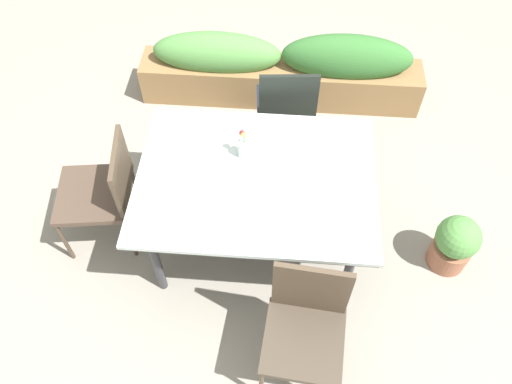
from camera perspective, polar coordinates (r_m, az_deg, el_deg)
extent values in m
plane|color=gray|center=(3.69, 0.21, -5.92)|extent=(12.00, 12.00, 0.00)
cube|color=silver|center=(3.13, 0.00, 1.52)|extent=(1.47, 1.11, 0.03)
cube|color=#333338|center=(3.15, 0.00, 1.23)|extent=(1.44, 1.09, 0.02)
cylinder|color=#333338|center=(3.28, -11.19, -7.54)|extent=(0.06, 0.06, 0.70)
cylinder|color=#333338|center=(3.23, 10.24, -9.01)|extent=(0.06, 0.06, 0.70)
cylinder|color=#333338|center=(3.74, -8.72, 3.64)|extent=(0.06, 0.06, 0.70)
cylinder|color=#333338|center=(3.69, 9.85, 2.53)|extent=(0.06, 0.06, 0.70)
cube|color=#1B1F2D|center=(3.91, 3.32, 9.69)|extent=(0.47, 0.47, 0.04)
cube|color=black|center=(3.60, 3.65, 10.18)|extent=(0.41, 0.07, 0.45)
cylinder|color=black|center=(4.21, 0.35, 9.12)|extent=(0.03, 0.03, 0.47)
cylinder|color=black|center=(4.24, 5.71, 9.13)|extent=(0.03, 0.03, 0.47)
cylinder|color=black|center=(3.94, 0.44, 5.15)|extent=(0.03, 0.03, 0.47)
cylinder|color=black|center=(3.97, 6.13, 5.18)|extent=(0.03, 0.03, 0.47)
cube|color=#463B2E|center=(2.90, 5.36, -16.36)|extent=(0.48, 0.48, 0.04)
cube|color=#4C3D2D|center=(2.78, 6.20, -10.78)|extent=(0.42, 0.07, 0.44)
cylinder|color=#4C3D2D|center=(3.20, 9.11, -14.93)|extent=(0.03, 0.03, 0.44)
cylinder|color=#4C3D2D|center=(3.19, 1.79, -13.99)|extent=(0.03, 0.03, 0.44)
cube|color=#4F3E31|center=(3.56, -17.76, -0.21)|extent=(0.54, 0.54, 0.04)
cube|color=#4C3D2D|center=(3.35, -14.92, 2.13)|extent=(0.09, 0.46, 0.40)
cylinder|color=#4C3D2D|center=(3.68, -20.67, -5.21)|extent=(0.03, 0.03, 0.43)
cylinder|color=#4C3D2D|center=(3.93, -19.66, 0.29)|extent=(0.03, 0.03, 0.43)
cylinder|color=#4C3D2D|center=(3.57, -13.90, -5.05)|extent=(0.03, 0.03, 0.43)
cylinder|color=#4C3D2D|center=(3.82, -13.32, 0.61)|extent=(0.03, 0.03, 0.43)
cylinder|color=silver|center=(3.19, -1.39, 4.88)|extent=(0.08, 0.08, 0.12)
cylinder|color=#569347|center=(3.13, -1.40, 5.79)|extent=(0.01, 0.01, 0.11)
sphere|color=#EFCC4C|center=(3.09, -1.42, 6.46)|extent=(0.03, 0.03, 0.03)
cylinder|color=#569347|center=(3.11, -1.29, 6.09)|extent=(0.01, 0.01, 0.16)
sphere|color=pink|center=(3.06, -1.32, 7.09)|extent=(0.03, 0.03, 0.03)
cylinder|color=#569347|center=(3.15, -1.57, 6.00)|extent=(0.01, 0.01, 0.10)
sphere|color=#DB4C56|center=(3.11, -1.60, 6.64)|extent=(0.04, 0.04, 0.04)
cube|color=olive|center=(4.56, 2.73, 12.27)|extent=(2.41, 0.36, 0.35)
ellipsoid|color=#569347|center=(4.43, -4.41, 15.31)|extent=(1.08, 0.33, 0.36)
ellipsoid|color=#387233|center=(4.40, 10.19, 14.65)|extent=(1.08, 0.33, 0.40)
cylinder|color=#9E6047|center=(3.78, 20.80, -6.49)|extent=(0.27, 0.27, 0.19)
sphere|color=#569347|center=(3.61, 21.78, -4.73)|extent=(0.29, 0.29, 0.29)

